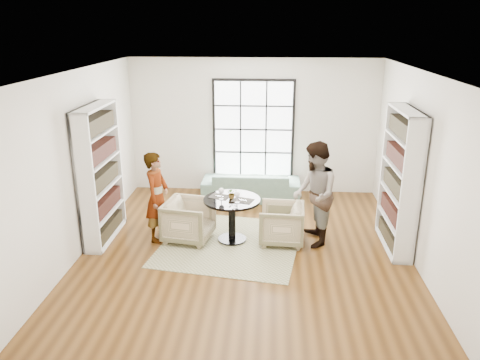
# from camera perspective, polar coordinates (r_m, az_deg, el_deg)

# --- Properties ---
(ground) EXTENTS (6.00, 6.00, 0.00)m
(ground) POSITION_cam_1_polar(r_m,az_deg,el_deg) (8.16, 0.68, -8.37)
(ground) COLOR brown
(room_shell) EXTENTS (6.00, 6.01, 6.00)m
(room_shell) POSITION_cam_1_polar(r_m,az_deg,el_deg) (8.18, 0.93, 1.23)
(room_shell) COLOR silver
(room_shell) RESTS_ON ground
(rug) EXTENTS (2.67, 2.67, 0.01)m
(rug) POSITION_cam_1_polar(r_m,az_deg,el_deg) (8.34, -1.15, -7.70)
(rug) COLOR tan
(rug) RESTS_ON ground
(pedestal_table) EXTENTS (1.00, 1.00, 0.79)m
(pedestal_table) POSITION_cam_1_polar(r_m,az_deg,el_deg) (8.22, -0.99, -3.74)
(pedestal_table) COLOR black
(pedestal_table) RESTS_ON ground
(sofa) EXTENTS (2.13, 0.84, 0.62)m
(sofa) POSITION_cam_1_polar(r_m,az_deg,el_deg) (10.29, 1.36, -0.61)
(sofa) COLOR gray
(sofa) RESTS_ON ground
(armchair_left) EXTENTS (0.94, 0.92, 0.74)m
(armchair_left) POSITION_cam_1_polar(r_m,az_deg,el_deg) (8.38, -6.25, -4.92)
(armchair_left) COLOR tan
(armchair_left) RESTS_ON ground
(armchair_right) EXTENTS (0.81, 0.79, 0.70)m
(armchair_right) POSITION_cam_1_polar(r_m,az_deg,el_deg) (8.28, 5.07, -5.33)
(armchair_right) COLOR tan
(armchair_right) RESTS_ON ground
(person_left) EXTENTS (0.47, 0.64, 1.61)m
(person_left) POSITION_cam_1_polar(r_m,az_deg,el_deg) (8.33, -10.08, -2.03)
(person_left) COLOR gray
(person_left) RESTS_ON ground
(person_right) EXTENTS (0.76, 0.94, 1.83)m
(person_right) POSITION_cam_1_polar(r_m,az_deg,el_deg) (8.10, 9.08, -1.75)
(person_right) COLOR gray
(person_right) RESTS_ON ground
(placemat_left) EXTENTS (0.41, 0.36, 0.01)m
(placemat_left) POSITION_cam_1_polar(r_m,az_deg,el_deg) (8.25, -2.49, -2.02)
(placemat_left) COLOR black
(placemat_left) RESTS_ON pedestal_table
(placemat_right) EXTENTS (0.41, 0.36, 0.01)m
(placemat_right) POSITION_cam_1_polar(r_m,az_deg,el_deg) (8.06, 0.34, -2.50)
(placemat_right) COLOR black
(placemat_right) RESTS_ON pedestal_table
(cutlery_left) EXTENTS (0.20, 0.25, 0.01)m
(cutlery_left) POSITION_cam_1_polar(r_m,az_deg,el_deg) (8.25, -2.49, -1.97)
(cutlery_left) COLOR #BABABF
(cutlery_left) RESTS_ON placemat_left
(cutlery_right) EXTENTS (0.20, 0.25, 0.01)m
(cutlery_right) POSITION_cam_1_polar(r_m,az_deg,el_deg) (8.06, 0.34, -2.45)
(cutlery_right) COLOR #BABABF
(cutlery_right) RESTS_ON placemat_right
(wine_glass_left) EXTENTS (0.10, 0.10, 0.21)m
(wine_glass_left) POSITION_cam_1_polar(r_m,az_deg,el_deg) (8.07, -2.29, -1.36)
(wine_glass_left) COLOR silver
(wine_glass_left) RESTS_ON pedestal_table
(wine_glass_right) EXTENTS (0.10, 0.10, 0.21)m
(wine_glass_right) POSITION_cam_1_polar(r_m,az_deg,el_deg) (7.91, -0.37, -1.79)
(wine_glass_right) COLOR silver
(wine_glass_right) RESTS_ON pedestal_table
(flower_centerpiece) EXTENTS (0.21, 0.20, 0.19)m
(flower_centerpiece) POSITION_cam_1_polar(r_m,az_deg,el_deg) (8.13, -0.98, -1.61)
(flower_centerpiece) COLOR gray
(flower_centerpiece) RESTS_ON pedestal_table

